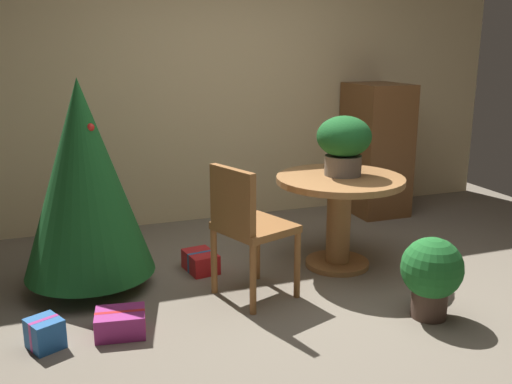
{
  "coord_description": "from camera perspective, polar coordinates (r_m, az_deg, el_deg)",
  "views": [
    {
      "loc": [
        -1.57,
        -3.12,
        1.69
      ],
      "look_at": [
        -0.29,
        0.38,
        0.72
      ],
      "focal_mm": 39.95,
      "sensor_mm": 36.0,
      "label": 1
    }
  ],
  "objects": [
    {
      "name": "ground_plane",
      "position": [
        3.88,
        6.16,
        -11.25
      ],
      "size": [
        6.6,
        6.6,
        0.0
      ],
      "primitive_type": "plane",
      "color": "#756B5B"
    },
    {
      "name": "gift_box_red",
      "position": [
        4.41,
        -5.56,
        -6.94
      ],
      "size": [
        0.25,
        0.32,
        0.15
      ],
      "color": "red",
      "rests_on": "ground_plane"
    },
    {
      "name": "holiday_tree",
      "position": [
        4.05,
        -16.82,
        1.29
      ],
      "size": [
        0.9,
        0.9,
        1.48
      ],
      "color": "brown",
      "rests_on": "ground_plane"
    },
    {
      "name": "potted_plant",
      "position": [
        3.76,
        17.17,
        -7.73
      ],
      "size": [
        0.39,
        0.39,
        0.53
      ],
      "color": "#4C382D",
      "rests_on": "ground_plane"
    },
    {
      "name": "wooden_cabinet",
      "position": [
        5.9,
        11.89,
        4.23
      ],
      "size": [
        0.53,
        0.65,
        1.31
      ],
      "color": "brown",
      "rests_on": "ground_plane"
    },
    {
      "name": "round_dining_table",
      "position": [
        4.39,
        8.34,
        -1.08
      ],
      "size": [
        0.97,
        0.97,
        0.72
      ],
      "color": "#9E6B3D",
      "rests_on": "ground_plane"
    },
    {
      "name": "back_wall_panel",
      "position": [
        5.56,
        -3.63,
        10.59
      ],
      "size": [
        6.0,
        0.1,
        2.6
      ],
      "primitive_type": "cube",
      "color": "beige",
      "rests_on": "ground_plane"
    },
    {
      "name": "wooden_chair_left_near",
      "position": [
        3.78,
        -0.93,
        -3.11
      ],
      "size": [
        0.57,
        0.59,
        0.92
      ],
      "color": "brown",
      "rests_on": "ground_plane"
    },
    {
      "name": "gift_box_purple",
      "position": [
        3.58,
        -13.41,
        -12.62
      ],
      "size": [
        0.32,
        0.28,
        0.15
      ],
      "color": "#9E287A",
      "rests_on": "ground_plane"
    },
    {
      "name": "gift_box_blue",
      "position": [
        3.56,
        -20.38,
        -13.14
      ],
      "size": [
        0.23,
        0.24,
        0.18
      ],
      "color": "#1E569E",
      "rests_on": "ground_plane"
    },
    {
      "name": "flower_vase",
      "position": [
        4.35,
        8.78,
        5.01
      ],
      "size": [
        0.41,
        0.41,
        0.45
      ],
      "color": "#665B51",
      "rests_on": "round_dining_table"
    }
  ]
}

